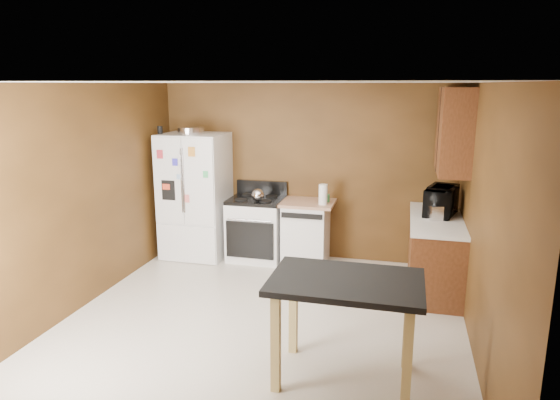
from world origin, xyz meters
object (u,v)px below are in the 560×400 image
at_px(refrigerator, 195,196).
at_px(microwave, 441,202).
at_px(toaster, 434,212).
at_px(roasting_pan, 191,131).
at_px(green_canister, 326,198).
at_px(dishwasher, 306,232).
at_px(kettle, 258,195).
at_px(paper_towel, 323,194).
at_px(island, 346,295).
at_px(gas_range, 257,228).
at_px(pen_cup, 160,130).

bearing_deg(refrigerator, microwave, -4.00).
height_order(toaster, microwave, microwave).
height_order(roasting_pan, refrigerator, roasting_pan).
relative_size(green_canister, dishwasher, 0.12).
height_order(kettle, toaster, kettle).
bearing_deg(microwave, paper_towel, 98.30).
xyz_separation_m(microwave, dishwasher, (-1.76, 0.32, -0.61)).
xyz_separation_m(kettle, island, (1.53, -2.56, -0.21)).
relative_size(paper_towel, gas_range, 0.25).
bearing_deg(toaster, gas_range, 146.57).
bearing_deg(pen_cup, gas_range, 8.42).
bearing_deg(gas_range, island, -59.51).
bearing_deg(roasting_pan, kettle, -3.94).
xyz_separation_m(paper_towel, refrigerator, (-1.88, 0.03, -0.13)).
xyz_separation_m(pen_cup, kettle, (1.42, 0.03, -0.87)).
distance_m(roasting_pan, kettle, 1.31).
height_order(kettle, gas_range, gas_range).
bearing_deg(dishwasher, paper_towel, -24.17).
bearing_deg(island, refrigerator, 133.32).
bearing_deg(dishwasher, refrigerator, -177.01).
bearing_deg(microwave, pen_cup, 104.69).
distance_m(paper_towel, dishwasher, 0.64).
relative_size(green_canister, island, 0.08).
relative_size(gas_range, dishwasher, 1.24).
distance_m(paper_towel, refrigerator, 1.89).
height_order(dishwasher, island, island).
bearing_deg(microwave, island, 176.35).
distance_m(roasting_pan, microwave, 3.50).
distance_m(kettle, dishwasher, 0.86).
xyz_separation_m(refrigerator, island, (2.52, -2.67, -0.13)).
distance_m(pen_cup, green_canister, 2.52).
relative_size(roasting_pan, toaster, 1.58).
height_order(green_canister, island, green_canister).
bearing_deg(green_canister, pen_cup, -173.17).
height_order(pen_cup, toaster, pen_cup).
distance_m(paper_towel, microwave, 1.53).
distance_m(roasting_pan, gas_range, 1.66).
relative_size(gas_range, island, 0.87).
bearing_deg(island, paper_towel, 103.53).
bearing_deg(kettle, refrigerator, 173.92).
bearing_deg(green_canister, microwave, -14.23).
bearing_deg(island, toaster, 70.46).
bearing_deg(refrigerator, kettle, -6.08).
xyz_separation_m(roasting_pan, paper_towel, (1.89, 0.01, -0.82)).
height_order(green_canister, microwave, microwave).
bearing_deg(island, dishwasher, 107.85).
relative_size(roasting_pan, island, 0.30).
distance_m(paper_towel, green_canister, 0.19).
distance_m(kettle, island, 3.00).
height_order(microwave, refrigerator, refrigerator).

